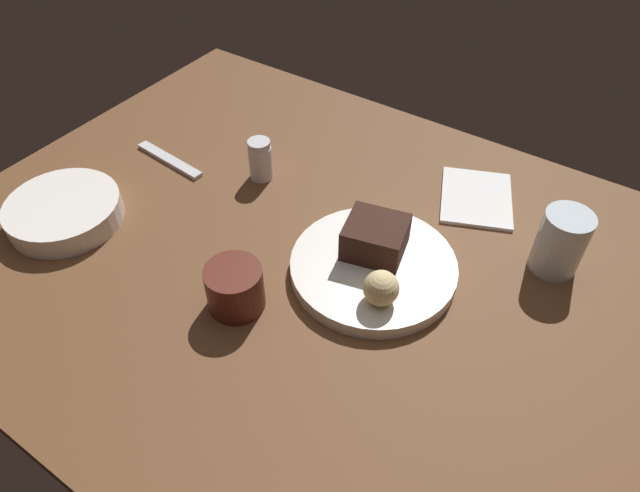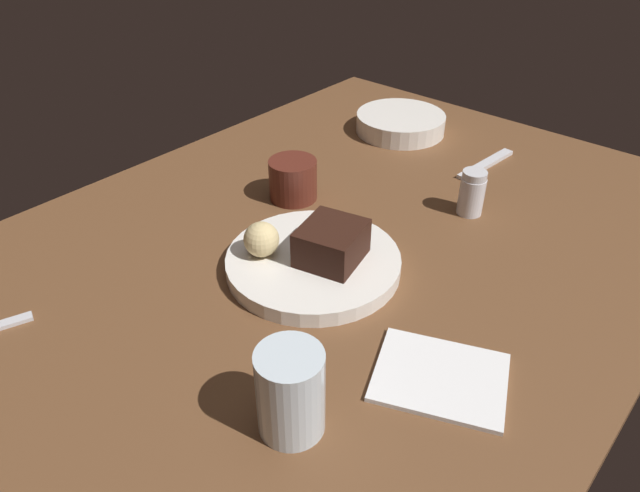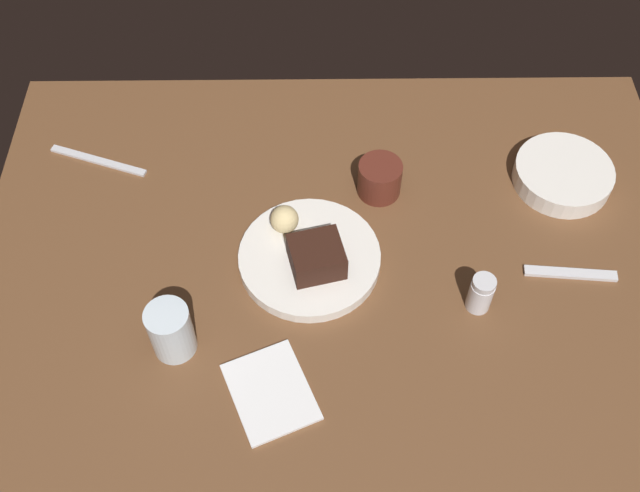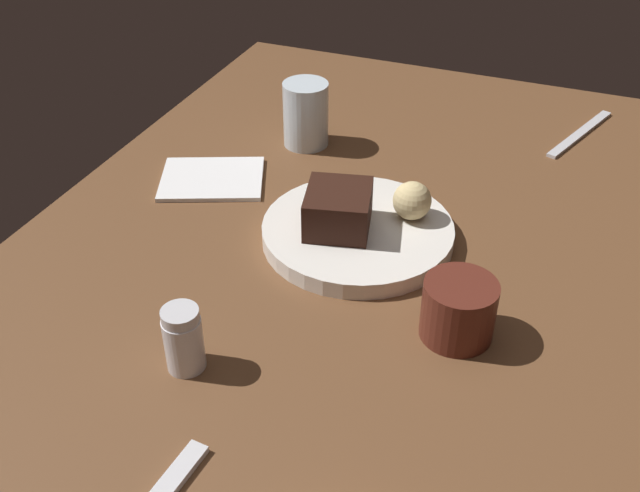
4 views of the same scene
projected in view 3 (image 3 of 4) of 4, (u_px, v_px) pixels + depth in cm
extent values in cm
cube|color=brown|center=(336.00, 257.00, 126.49)|extent=(120.00, 84.00, 3.00)
cylinder|color=white|center=(310.00, 258.00, 123.28)|extent=(23.37, 23.37, 2.12)
cube|color=black|center=(317.00, 257.00, 119.16)|extent=(9.85, 9.34, 4.95)
sphere|color=#DBC184|center=(284.00, 219.00, 123.60)|extent=(4.73, 4.73, 4.73)
cylinder|color=silver|center=(480.00, 295.00, 116.94)|extent=(3.88, 3.88, 5.92)
cylinder|color=silver|center=(484.00, 283.00, 114.03)|extent=(3.68, 3.68, 1.20)
cylinder|color=silver|center=(171.00, 331.00, 111.26)|extent=(6.65, 6.65, 9.58)
cylinder|color=white|center=(563.00, 175.00, 132.68)|extent=(17.25, 17.25, 3.62)
cylinder|color=#562319|center=(380.00, 179.00, 130.26)|extent=(7.64, 7.64, 6.53)
cube|color=silver|center=(570.00, 273.00, 122.40)|extent=(15.10, 3.15, 0.70)
cube|color=silver|center=(98.00, 161.00, 136.67)|extent=(18.36, 7.73, 0.50)
cube|color=white|center=(271.00, 392.00, 110.46)|extent=(15.58, 17.07, 0.60)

